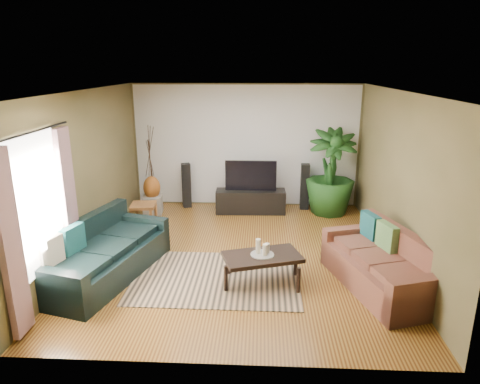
# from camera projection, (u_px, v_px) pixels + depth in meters

# --- Properties ---
(floor) EXTENTS (5.50, 5.50, 0.00)m
(floor) POSITION_uv_depth(u_px,v_px,m) (239.00, 255.00, 7.21)
(floor) COLOR olive
(floor) RESTS_ON ground
(ceiling) EXTENTS (5.50, 5.50, 0.00)m
(ceiling) POSITION_uv_depth(u_px,v_px,m) (239.00, 91.00, 6.44)
(ceiling) COLOR white
(ceiling) RESTS_ON ground
(wall_back) EXTENTS (5.00, 0.00, 5.00)m
(wall_back) POSITION_uv_depth(u_px,v_px,m) (246.00, 146.00, 9.46)
(wall_back) COLOR brown
(wall_back) RESTS_ON ground
(wall_front) EXTENTS (5.00, 0.00, 5.00)m
(wall_front) POSITION_uv_depth(u_px,v_px,m) (225.00, 249.00, 4.19)
(wall_front) COLOR brown
(wall_front) RESTS_ON ground
(wall_left) EXTENTS (0.00, 5.50, 5.50)m
(wall_left) POSITION_uv_depth(u_px,v_px,m) (86.00, 176.00, 6.95)
(wall_left) COLOR brown
(wall_left) RESTS_ON ground
(wall_right) EXTENTS (0.00, 5.50, 5.50)m
(wall_right) POSITION_uv_depth(u_px,v_px,m) (398.00, 180.00, 6.70)
(wall_right) COLOR brown
(wall_right) RESTS_ON ground
(backwall_panel) EXTENTS (4.90, 0.00, 4.90)m
(backwall_panel) POSITION_uv_depth(u_px,v_px,m) (246.00, 146.00, 9.45)
(backwall_panel) COLOR white
(backwall_panel) RESTS_ON ground
(window_pane) EXTENTS (0.00, 1.80, 1.80)m
(window_pane) POSITION_uv_depth(u_px,v_px,m) (37.00, 203.00, 5.40)
(window_pane) COLOR white
(window_pane) RESTS_ON ground
(curtain_near) EXTENTS (0.08, 0.35, 2.20)m
(curtain_near) POSITION_uv_depth(u_px,v_px,m) (10.00, 246.00, 4.75)
(curtain_near) COLOR gray
(curtain_near) RESTS_ON ground
(curtain_far) EXTENTS (0.08, 0.35, 2.20)m
(curtain_far) POSITION_uv_depth(u_px,v_px,m) (69.00, 204.00, 6.19)
(curtain_far) COLOR gray
(curtain_far) RESTS_ON ground
(curtain_rod) EXTENTS (0.03, 1.90, 0.03)m
(curtain_rod) POSITION_uv_depth(u_px,v_px,m) (31.00, 132.00, 5.14)
(curtain_rod) COLOR black
(curtain_rod) RESTS_ON ground
(sofa_left) EXTENTS (1.55, 2.46, 0.85)m
(sofa_left) POSITION_uv_depth(u_px,v_px,m) (104.00, 250.00, 6.38)
(sofa_left) COLOR black
(sofa_left) RESTS_ON floor
(sofa_right) EXTENTS (1.41, 2.10, 0.85)m
(sofa_right) POSITION_uv_depth(u_px,v_px,m) (379.00, 261.00, 6.04)
(sofa_right) COLOR brown
(sofa_right) RESTS_ON floor
(area_rug) EXTENTS (2.48, 1.76, 0.01)m
(area_rug) POSITION_uv_depth(u_px,v_px,m) (216.00, 278.00, 6.43)
(area_rug) COLOR tan
(area_rug) RESTS_ON floor
(coffee_table) EXTENTS (1.23, 0.91, 0.45)m
(coffee_table) POSITION_uv_depth(u_px,v_px,m) (262.00, 269.00, 6.22)
(coffee_table) COLOR black
(coffee_table) RESTS_ON floor
(candle_tray) EXTENTS (0.34, 0.34, 0.01)m
(candle_tray) POSITION_uv_depth(u_px,v_px,m) (262.00, 255.00, 6.16)
(candle_tray) COLOR gray
(candle_tray) RESTS_ON coffee_table
(candle_tall) EXTENTS (0.07, 0.07, 0.22)m
(candle_tall) POSITION_uv_depth(u_px,v_px,m) (258.00, 246.00, 6.16)
(candle_tall) COLOR #F0E4CB
(candle_tall) RESTS_ON candle_tray
(candle_mid) EXTENTS (0.07, 0.07, 0.17)m
(candle_mid) POSITION_uv_depth(u_px,v_px,m) (265.00, 250.00, 6.09)
(candle_mid) COLOR #F3E7CD
(candle_mid) RESTS_ON candle_tray
(candle_short) EXTENTS (0.07, 0.07, 0.14)m
(candle_short) POSITION_uv_depth(u_px,v_px,m) (267.00, 248.00, 6.19)
(candle_short) COLOR beige
(candle_short) RESTS_ON candle_tray
(tv_stand) EXTENTS (1.50, 0.50, 0.50)m
(tv_stand) POSITION_uv_depth(u_px,v_px,m) (251.00, 201.00, 9.23)
(tv_stand) COLOR black
(tv_stand) RESTS_ON floor
(television) EXTENTS (1.09, 0.06, 0.64)m
(television) POSITION_uv_depth(u_px,v_px,m) (251.00, 176.00, 9.09)
(television) COLOR black
(television) RESTS_ON tv_stand
(speaker_left) EXTENTS (0.23, 0.25, 0.99)m
(speaker_left) POSITION_uv_depth(u_px,v_px,m) (186.00, 185.00, 9.53)
(speaker_left) COLOR black
(speaker_left) RESTS_ON floor
(speaker_right) EXTENTS (0.19, 0.21, 1.01)m
(speaker_right) POSITION_uv_depth(u_px,v_px,m) (305.00, 187.00, 9.39)
(speaker_right) COLOR black
(speaker_right) RESTS_ON floor
(potted_plant) EXTENTS (1.03, 1.03, 1.82)m
(potted_plant) POSITION_uv_depth(u_px,v_px,m) (331.00, 172.00, 9.00)
(potted_plant) COLOR #1A4416
(potted_plant) RESTS_ON floor
(plant_pot) EXTENTS (0.34, 0.34, 0.26)m
(plant_pot) POSITION_uv_depth(u_px,v_px,m) (328.00, 207.00, 9.22)
(plant_pot) COLOR black
(plant_pot) RESTS_ON floor
(pedestal) EXTENTS (0.43, 0.43, 0.39)m
(pedestal) POSITION_uv_depth(u_px,v_px,m) (153.00, 204.00, 9.20)
(pedestal) COLOR gray
(pedestal) RESTS_ON floor
(vase) EXTENTS (0.36, 0.36, 0.50)m
(vase) POSITION_uv_depth(u_px,v_px,m) (152.00, 188.00, 9.09)
(vase) COLOR #914E1A
(vase) RESTS_ON pedestal
(side_table) EXTENTS (0.51, 0.51, 0.49)m
(side_table) POSITION_uv_depth(u_px,v_px,m) (144.00, 216.00, 8.35)
(side_table) COLOR olive
(side_table) RESTS_ON floor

